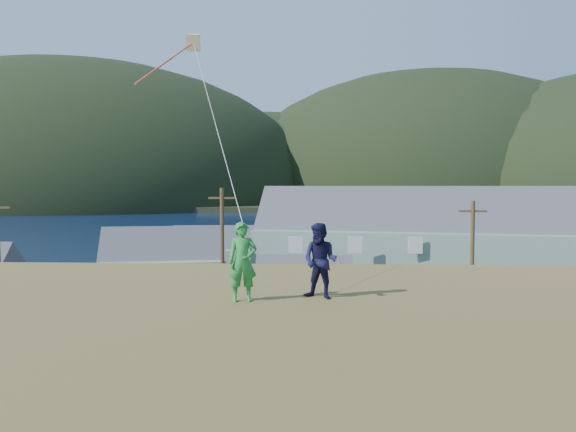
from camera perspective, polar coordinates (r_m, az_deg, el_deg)
The scene contains 15 objects.
ground at distance 33.23m, azimuth -4.39°, elevation -14.18°, with size 900.00×900.00×0.00m, color #0A1638.
grass_strip at distance 31.33m, azimuth -4.84°, elevation -15.18°, with size 110.00×8.00×0.10m, color #4C3D19.
waterfront_lot at distance 49.63m, azimuth -2.05°, elevation -8.30°, with size 72.00×36.00×0.12m, color #28282B.
wharf at distance 72.79m, azimuth -5.38°, elevation -4.35°, with size 26.00×14.00×0.90m, color gray.
far_shore at distance 361.64m, azimuth 1.78°, elevation 1.70°, with size 900.00×320.00×2.00m, color black.
far_hills at distance 312.61m, azimuth 8.22°, elevation 1.63°, with size 760.00×265.00×143.00m.
lodge at distance 53.25m, azimuth 15.05°, elevation -2.73°, with size 34.82×15.65×11.84m.
shed_palegreen_near at distance 49.43m, azimuth -12.52°, elevation -5.13°, with size 11.54×8.53×7.61m.
shed_white at distance 41.46m, azimuth 1.60°, elevation -7.57°, with size 7.26×4.93×5.66m.
shed_palegreen_far at distance 61.12m, azimuth -7.00°, elevation -3.78°, with size 10.52×6.69×6.70m.
utility_poles at distance 33.79m, azimuth -6.25°, elevation -5.70°, with size 28.58×0.24×9.62m.
parked_cars at distance 54.31m, azimuth -11.98°, elevation -6.51°, with size 17.46×11.91×1.58m.
kite_flyer_green at distance 12.99m, azimuth -4.64°, elevation -4.66°, with size 0.67×0.44×1.83m, color #258A37.
kite_flyer_navy at distance 13.30m, azimuth 3.32°, elevation -4.57°, with size 0.87×0.68×1.79m, color #141336.
kite_rig at distance 19.53m, azimuth -9.96°, elevation 16.51°, with size 1.83×3.28×8.60m.
Camera 1 is at (3.78, -31.51, 9.87)m, focal length 35.00 mm.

